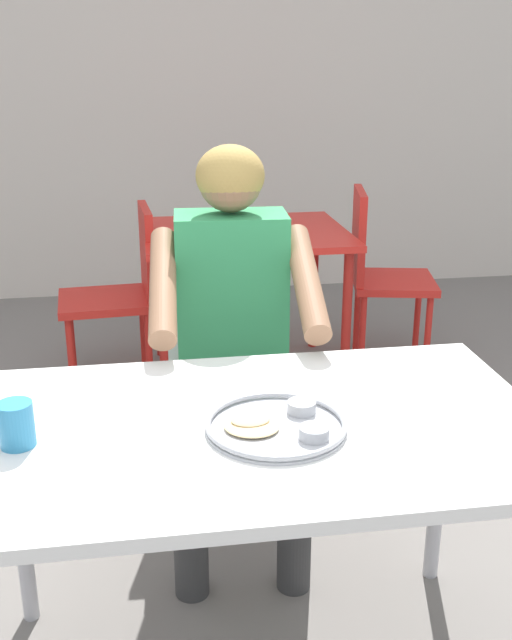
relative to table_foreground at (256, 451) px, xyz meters
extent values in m
cube|color=silver|center=(-0.04, 3.43, 1.04)|extent=(12.00, 0.12, 3.40)
cube|color=white|center=(0.00, 0.00, 0.06)|extent=(1.30, 0.77, 0.03)
cylinder|color=#B2B2B7|center=(-0.59, 0.33, -0.31)|extent=(0.04, 0.04, 0.70)
cylinder|color=#B2B2B7|center=(0.59, 0.33, -0.31)|extent=(0.04, 0.04, 0.70)
cylinder|color=#B7BABF|center=(0.04, -0.04, 0.07)|extent=(0.31, 0.31, 0.01)
torus|color=#B7BABF|center=(0.04, -0.04, 0.08)|extent=(0.31, 0.31, 0.01)
cylinder|color=#B2B5BA|center=(0.11, -0.10, 0.09)|extent=(0.06, 0.06, 0.03)
cylinder|color=#B77F23|center=(0.11, -0.10, 0.10)|extent=(0.05, 0.05, 0.01)
cylinder|color=#B2B5BA|center=(0.11, 0.02, 0.09)|extent=(0.06, 0.06, 0.03)
cylinder|color=#9E4714|center=(0.11, 0.02, 0.10)|extent=(0.05, 0.05, 0.01)
ellipsoid|color=#E5C689|center=(-0.02, -0.04, 0.08)|extent=(0.15, 0.14, 0.01)
ellipsoid|color=#DCBC83|center=(-0.02, -0.02, 0.09)|extent=(0.09, 0.07, 0.01)
cylinder|color=#338CBF|center=(-0.50, -0.03, 0.12)|extent=(0.07, 0.07, 0.10)
cylinder|color=#593319|center=(-0.50, -0.03, 0.15)|extent=(0.06, 0.06, 0.02)
cube|color=silver|center=(0.04, 0.80, -0.22)|extent=(0.46, 0.41, 0.04)
cube|color=silver|center=(0.05, 0.98, 0.00)|extent=(0.42, 0.06, 0.40)
cylinder|color=silver|center=(0.21, 0.63, -0.45)|extent=(0.03, 0.03, 0.42)
cylinder|color=silver|center=(-0.15, 0.66, -0.45)|extent=(0.03, 0.03, 0.42)
cylinder|color=silver|center=(0.23, 0.94, -0.45)|extent=(0.03, 0.03, 0.42)
cylinder|color=silver|center=(-0.13, 0.96, -0.45)|extent=(0.03, 0.03, 0.42)
cylinder|color=#353535|center=(0.17, 0.34, -0.43)|extent=(0.10, 0.10, 0.46)
cylinder|color=#353535|center=(0.18, 0.54, -0.16)|extent=(0.14, 0.41, 0.12)
cylinder|color=#353535|center=(-0.13, 0.36, -0.43)|extent=(0.10, 0.10, 0.46)
cylinder|color=#353535|center=(-0.12, 0.56, -0.16)|extent=(0.14, 0.41, 0.12)
cube|color=#339959|center=(0.04, 0.75, 0.11)|extent=(0.35, 0.22, 0.54)
cylinder|color=#996B4C|center=(0.23, 0.56, 0.22)|extent=(0.10, 0.46, 0.25)
cylinder|color=#996B4C|center=(-0.17, 0.58, 0.22)|extent=(0.10, 0.46, 0.25)
sphere|color=#996B4C|center=(0.04, 0.75, 0.49)|extent=(0.19, 0.19, 0.19)
ellipsoid|color=tan|center=(0.04, 0.75, 0.50)|extent=(0.21, 0.20, 0.18)
cube|color=red|center=(0.25, 1.92, 0.05)|extent=(0.94, 0.76, 0.03)
cylinder|color=#AD1E18|center=(-0.15, 1.60, -0.31)|extent=(0.04, 0.04, 0.69)
cylinder|color=#AD1E18|center=(0.66, 1.60, -0.31)|extent=(0.04, 0.04, 0.69)
cylinder|color=#AD1E18|center=(-0.15, 2.24, -0.31)|extent=(0.04, 0.04, 0.69)
cylinder|color=#AD1E18|center=(0.66, 2.24, -0.31)|extent=(0.04, 0.04, 0.69)
cube|color=red|center=(-0.40, 1.91, -0.24)|extent=(0.46, 0.42, 0.04)
cube|color=red|center=(-0.21, 1.93, -0.02)|extent=(0.06, 0.37, 0.41)
cylinder|color=red|center=(-0.57, 1.75, -0.46)|extent=(0.03, 0.03, 0.40)
cylinder|color=red|center=(-0.59, 2.05, -0.46)|extent=(0.03, 0.03, 0.40)
cylinder|color=red|center=(-0.22, 1.77, -0.46)|extent=(0.03, 0.03, 0.40)
cylinder|color=red|center=(-0.24, 2.08, -0.46)|extent=(0.03, 0.03, 0.40)
cube|color=red|center=(1.00, 1.96, -0.23)|extent=(0.47, 0.47, 0.04)
cube|color=red|center=(0.82, 1.99, 0.01)|extent=(0.11, 0.38, 0.44)
cylinder|color=red|center=(1.19, 2.08, -0.45)|extent=(0.03, 0.03, 0.41)
cylinder|color=red|center=(1.12, 1.77, -0.45)|extent=(0.03, 0.03, 0.41)
cylinder|color=red|center=(0.88, 2.15, -0.45)|extent=(0.03, 0.03, 0.41)
cylinder|color=red|center=(0.81, 1.83, -0.45)|extent=(0.03, 0.03, 0.41)
camera|label=1|loc=(-0.23, -1.47, 0.84)|focal=42.17mm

